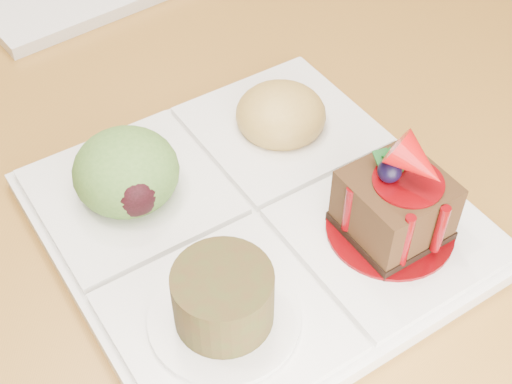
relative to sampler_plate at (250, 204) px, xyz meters
name	(u,v)px	position (x,y,z in m)	size (l,w,h in m)	color
ground	(70,241)	(-0.12, 0.70, -0.77)	(6.00, 6.00, 0.00)	brown
sampler_plate	(250,204)	(0.00, 0.00, 0.00)	(0.31, 0.31, 0.10)	silver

